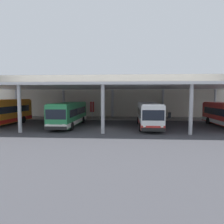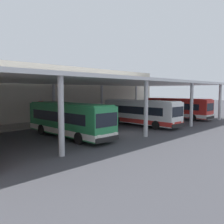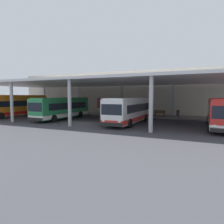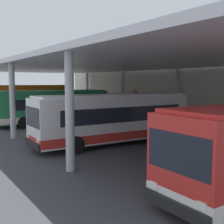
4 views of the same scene
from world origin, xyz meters
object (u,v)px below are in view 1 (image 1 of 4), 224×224
(bus_second_bay, at_px, (69,114))
(banner_sign, at_px, (92,108))
(bus_middle_bay, at_px, (149,115))
(bench_waiting, at_px, (153,115))
(bus_nearest_bay, at_px, (2,112))
(trash_bin, at_px, (170,115))

(bus_second_bay, xyz_separation_m, banner_sign, (1.73, 8.32, 0.32))
(bus_second_bay, bearing_deg, bus_middle_bay, -1.54)
(bench_waiting, height_order, banner_sign, banner_sign)
(bus_nearest_bay, xyz_separation_m, bus_middle_bay, (19.88, -0.11, -0.19))
(bus_nearest_bay, height_order, bus_second_bay, bus_nearest_bay)
(trash_bin, bearing_deg, bench_waiting, -175.21)
(bus_nearest_bay, distance_m, trash_bin, 26.47)
(bus_second_bay, distance_m, banner_sign, 8.50)
(bus_nearest_bay, distance_m, bus_middle_bay, 19.88)
(bus_middle_bay, xyz_separation_m, trash_bin, (4.76, 9.72, -0.98))
(bus_middle_bay, bearing_deg, bus_nearest_bay, 179.68)
(banner_sign, bearing_deg, bus_second_bay, -101.71)
(bus_second_bay, xyz_separation_m, bench_waiting, (12.49, 9.20, -0.99))
(bus_nearest_bay, bearing_deg, trash_bin, 21.30)
(bus_middle_bay, bearing_deg, bench_waiting, 78.53)
(banner_sign, bearing_deg, trash_bin, 4.69)
(bench_waiting, xyz_separation_m, banner_sign, (-10.76, -0.88, 1.32))
(bus_nearest_bay, relative_size, banner_sign, 3.58)
(trash_bin, bearing_deg, bus_middle_bay, -116.09)
(trash_bin, height_order, banner_sign, banner_sign)
(bus_second_bay, relative_size, bench_waiting, 5.86)
(bench_waiting, relative_size, banner_sign, 0.56)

